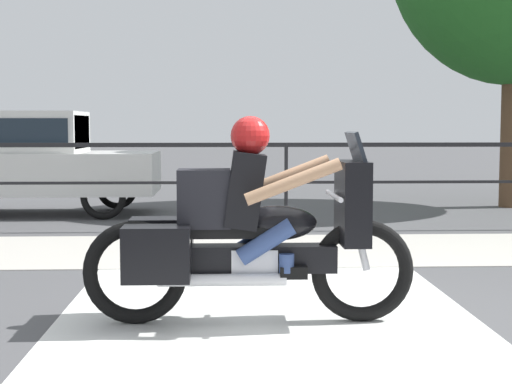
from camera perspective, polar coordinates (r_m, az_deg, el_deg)
ground_plane at (r=6.02m, az=6.19°, el=-9.35°), size 120.00×120.00×0.00m
sidewalk_band at (r=9.32m, az=3.05°, el=-4.20°), size 44.00×2.40×0.01m
crosswalk_band at (r=5.77m, az=0.99°, el=-9.92°), size 3.21×6.00×0.01m
fence_railing at (r=10.94m, az=2.21°, el=2.23°), size 36.00×0.05×1.23m
motorcycle at (r=5.82m, az=-0.80°, el=-2.86°), size 2.47×0.76×1.54m
parked_car at (r=13.45m, az=-16.31°, el=2.51°), size 4.06×1.73×1.70m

